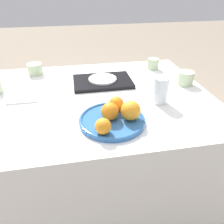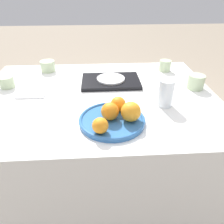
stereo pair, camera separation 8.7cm
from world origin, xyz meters
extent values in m
plane|color=gray|center=(0.00, 0.00, 0.00)|extent=(12.00, 12.00, 0.00)
cube|color=white|center=(0.00, 0.00, 0.36)|extent=(1.22, 0.91, 0.73)
cylinder|color=#336BAD|center=(0.06, -0.26, 0.73)|extent=(0.27, 0.27, 0.02)
torus|color=#336BAD|center=(0.06, -0.26, 0.74)|extent=(0.27, 0.27, 0.01)
sphere|color=orange|center=(0.06, -0.25, 0.78)|extent=(0.07, 0.07, 0.07)
sphere|color=orange|center=(0.14, -0.27, 0.78)|extent=(0.08, 0.08, 0.08)
sphere|color=orange|center=(0.09, -0.19, 0.77)|extent=(0.06, 0.06, 0.06)
sphere|color=orange|center=(0.02, -0.34, 0.77)|extent=(0.06, 0.06, 0.06)
cylinder|color=silver|center=(0.32, -0.13, 0.79)|extent=(0.07, 0.07, 0.13)
cube|color=black|center=(0.08, 0.14, 0.74)|extent=(0.32, 0.22, 0.02)
cylinder|color=white|center=(0.08, 0.14, 0.75)|extent=(0.16, 0.16, 0.01)
cylinder|color=#B7CC9E|center=(-0.30, 0.34, 0.76)|extent=(0.09, 0.09, 0.07)
cylinder|color=#B7CC9E|center=(0.53, 0.04, 0.76)|extent=(0.09, 0.09, 0.07)
cylinder|color=#B7CC9E|center=(0.44, 0.31, 0.76)|extent=(0.07, 0.07, 0.07)
cube|color=white|center=(-0.33, 0.04, 0.73)|extent=(0.14, 0.14, 0.01)
camera|label=1|loc=(-0.07, -0.98, 1.24)|focal=35.00mm
camera|label=2|loc=(0.02, -1.00, 1.24)|focal=35.00mm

